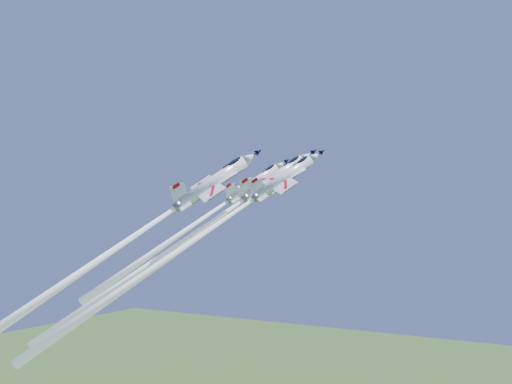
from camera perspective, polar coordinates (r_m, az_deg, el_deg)
The scene contains 4 objects.
jet_lead at distance 103.04m, azimuth -6.90°, elevation -4.68°, with size 31.47×34.78×40.74m.
jet_left at distance 108.70m, azimuth -6.26°, elevation -3.28°, with size 24.89×27.03×31.52m.
jet_right at distance 94.39m, azimuth -7.17°, elevation -5.47°, with size 30.72×34.40×40.42m.
jet_slot at distance 100.45m, azimuth -14.76°, elevation -6.12°, with size 35.06×38.84×45.50m.
Camera 1 is at (51.85, -88.91, 76.61)m, focal length 40.00 mm.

